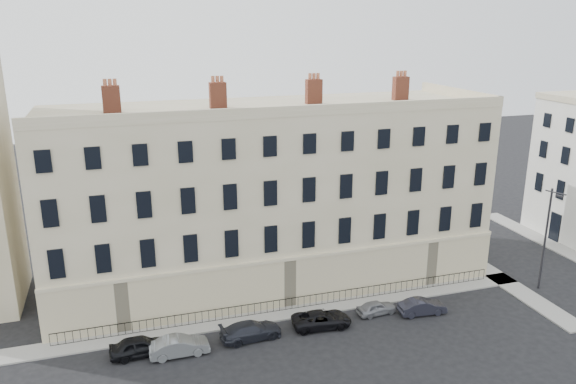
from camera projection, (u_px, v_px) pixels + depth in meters
name	position (u px, v px, depth m)	size (l,w,h in m)	color
ground	(394.00, 333.00, 40.49)	(160.00, 160.00, 0.00)	black
terrace	(269.00, 194.00, 47.52)	(36.22, 12.22, 17.00)	#BDB28C
pavement_terrace	(243.00, 320.00, 42.15)	(48.00, 2.00, 0.12)	gray
pavement_east_return	(480.00, 266.00, 51.53)	(2.00, 24.00, 0.12)	gray
pavement_adjacent	(552.00, 245.00, 56.24)	(2.00, 20.00, 0.12)	gray
railings	(292.00, 304.00, 43.53)	(35.00, 0.04, 0.96)	black
car_a	(140.00, 346.00, 37.58)	(1.60, 3.99, 1.36)	black
car_b	(179.00, 346.00, 37.61)	(1.39, 4.00, 1.32)	slate
car_c	(251.00, 330.00, 39.56)	(1.79, 4.40, 1.28)	#20232B
car_d	(322.00, 319.00, 41.10)	(2.02, 4.39, 1.22)	black
car_e	(376.00, 308.00, 42.95)	(1.26, 3.12, 1.06)	gray
car_f	(422.00, 307.00, 42.94)	(1.28, 3.68, 1.21)	#20202A
streetlamp	(546.00, 235.00, 45.78)	(0.86, 1.80, 8.76)	#2F2F34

